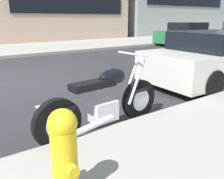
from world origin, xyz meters
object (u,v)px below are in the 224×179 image
object	(u,v)px
parked_car_second_in_row	(218,58)
fire_hydrant	(64,153)
car_opposite_curb	(186,34)
parked_motorcycle	(105,103)

from	to	relation	value
parked_car_second_in_row	fire_hydrant	xyz separation A→B (m)	(-5.27, -1.89, -0.05)
parked_car_second_in_row	fire_hydrant	world-z (taller)	parked_car_second_in_row
car_opposite_curb	fire_hydrant	distance (m)	15.03
parked_car_second_in_row	car_opposite_curb	xyz separation A→B (m)	(7.12, 6.61, 0.03)
fire_hydrant	car_opposite_curb	bearing A→B (deg)	34.44
parked_car_second_in_row	fire_hydrant	bearing A→B (deg)	-157.40
parked_motorcycle	fire_hydrant	xyz separation A→B (m)	(-1.17, -1.15, 0.14)
car_opposite_curb	fire_hydrant	world-z (taller)	car_opposite_curb
car_opposite_curb	parked_car_second_in_row	bearing A→B (deg)	40.76
parked_motorcycle	car_opposite_curb	size ratio (longest dim) A/B	0.51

